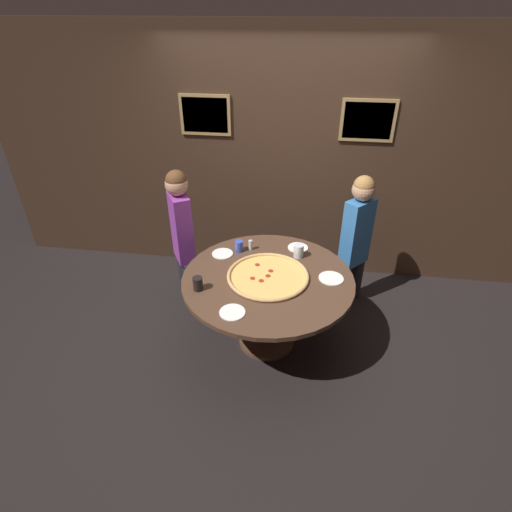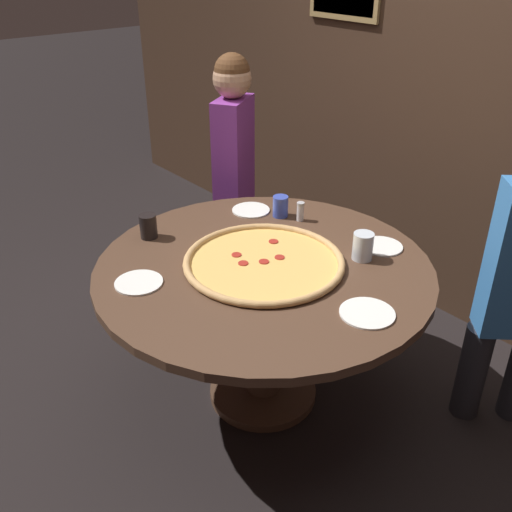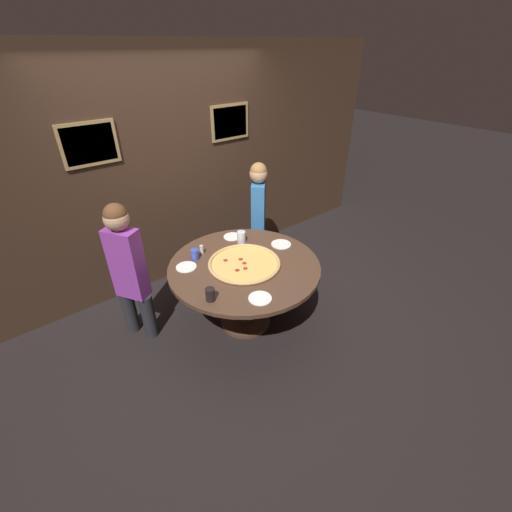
% 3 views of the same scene
% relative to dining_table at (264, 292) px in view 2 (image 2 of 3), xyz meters
% --- Properties ---
extents(ground_plane, '(24.00, 24.00, 0.00)m').
position_rel_dining_table_xyz_m(ground_plane, '(0.00, 0.00, -0.60)').
color(ground_plane, black).
extents(back_wall, '(6.40, 0.08, 2.60)m').
position_rel_dining_table_xyz_m(back_wall, '(0.00, 1.33, 0.71)').
color(back_wall, '#3D281C').
rests_on(back_wall, ground_plane).
extents(dining_table, '(1.46, 1.46, 0.74)m').
position_rel_dining_table_xyz_m(dining_table, '(0.00, 0.00, 0.00)').
color(dining_table, '#4C3323').
rests_on(dining_table, ground_plane).
extents(giant_pizza, '(0.70, 0.70, 0.03)m').
position_rel_dining_table_xyz_m(giant_pizza, '(0.00, 0.00, 0.16)').
color(giant_pizza, '#EAB75B').
rests_on(giant_pizza, dining_table).
extents(drink_cup_beside_pizza, '(0.08, 0.08, 0.11)m').
position_rel_dining_table_xyz_m(drink_cup_beside_pizza, '(-0.32, 0.38, 0.20)').
color(drink_cup_beside_pizza, '#384CB7').
rests_on(drink_cup_beside_pizza, dining_table).
extents(drink_cup_far_right, '(0.09, 0.09, 0.12)m').
position_rel_dining_table_xyz_m(drink_cup_far_right, '(0.24, 0.36, 0.21)').
color(drink_cup_far_right, silver).
rests_on(drink_cup_far_right, dining_table).
extents(drink_cup_far_left, '(0.08, 0.08, 0.12)m').
position_rel_dining_table_xyz_m(drink_cup_far_left, '(-0.54, -0.25, 0.20)').
color(drink_cup_far_left, black).
rests_on(drink_cup_far_left, dining_table).
extents(white_plate_left_side, '(0.19, 0.19, 0.01)m').
position_rel_dining_table_xyz_m(white_plate_left_side, '(0.23, 0.51, 0.15)').
color(white_plate_left_side, white).
rests_on(white_plate_left_side, dining_table).
extents(white_plate_right_side, '(0.19, 0.19, 0.01)m').
position_rel_dining_table_xyz_m(white_plate_right_side, '(-0.46, 0.31, 0.15)').
color(white_plate_right_side, white).
rests_on(white_plate_right_side, dining_table).
extents(white_plate_far_back, '(0.20, 0.20, 0.01)m').
position_rel_dining_table_xyz_m(white_plate_far_back, '(-0.21, -0.49, 0.15)').
color(white_plate_far_back, white).
rests_on(white_plate_far_back, dining_table).
extents(white_plate_beside_cup, '(0.21, 0.21, 0.01)m').
position_rel_dining_table_xyz_m(white_plate_beside_cup, '(0.53, 0.05, 0.15)').
color(white_plate_beside_cup, white).
rests_on(white_plate_beside_cup, dining_table).
extents(condiment_shaker, '(0.04, 0.04, 0.10)m').
position_rel_dining_table_xyz_m(condiment_shaker, '(-0.21, 0.42, 0.19)').
color(condiment_shaker, silver).
rests_on(condiment_shaker, dining_table).
extents(diner_side_left, '(0.30, 0.37, 1.44)m').
position_rel_dining_table_xyz_m(diner_side_left, '(-0.92, 0.56, 0.22)').
color(diner_side_left, '#232328').
rests_on(diner_side_left, ground_plane).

